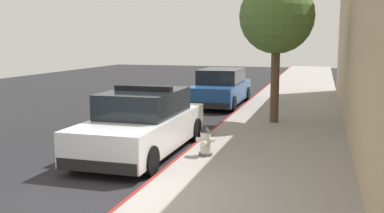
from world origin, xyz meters
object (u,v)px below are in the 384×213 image
(police_cruiser, at_px, (143,124))
(fire_hydrant, at_px, (205,141))
(parked_car_silver_ahead, at_px, (221,88))
(street_tree, at_px, (277,17))

(police_cruiser, height_order, fire_hydrant, police_cruiser)
(parked_car_silver_ahead, bearing_deg, police_cruiser, -90.27)
(fire_hydrant, relative_size, street_tree, 0.17)
(parked_car_silver_ahead, xyz_separation_m, fire_hydrant, (1.64, -8.94, -0.25))
(parked_car_silver_ahead, height_order, fire_hydrant, parked_car_silver_ahead)
(fire_hydrant, distance_m, street_tree, 5.76)
(parked_car_silver_ahead, xyz_separation_m, street_tree, (2.72, -4.17, 2.77))
(parked_car_silver_ahead, bearing_deg, fire_hydrant, -79.60)
(police_cruiser, distance_m, parked_car_silver_ahead, 8.64)
(fire_hydrant, bearing_deg, police_cruiser, 169.63)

